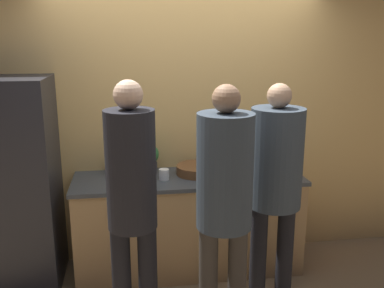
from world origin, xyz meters
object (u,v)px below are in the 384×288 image
Objects in this scene: bottle_clear at (236,161)px; bottle_green at (289,167)px; refrigerator at (14,185)px; utensil_crock at (114,166)px; person_left at (132,198)px; person_right at (275,176)px; fruit_bowl at (197,169)px; potted_plant at (149,158)px; person_center at (224,194)px; cup_white at (164,174)px.

bottle_green is (0.45, -0.15, -0.03)m from bottle_clear.
refrigerator is 7.23× the size of utensil_crock.
bottle_green is at bearing 32.00° from person_left.
bottle_clear is (-0.11, 0.75, -0.10)m from person_right.
person_left is at bearing -120.36° from fruit_bowl.
bottle_clear is (1.10, -0.12, 0.04)m from utensil_crock.
potted_plant is at bearing 168.47° from fruit_bowl.
fruit_bowl is at bearing 170.75° from bottle_green.
fruit_bowl is at bearing -10.40° from utensil_crock.
refrigerator is 1.87m from person_center.
utensil_crock is at bearing 14.53° from refrigerator.
person_center reaches higher than utensil_crock.
bottle_green is at bearing -1.33° from refrigerator.
person_left is 1.17m from utensil_crock.
person_left reaches higher than potted_plant.
person_right is at bearing -38.31° from cup_white.
person_right is 0.70m from bottle_green.
utensil_crock is at bearing 173.75° from bottle_clear.
potted_plant is (-0.79, 0.07, 0.05)m from bottle_clear.
person_left is at bearing -148.00° from bottle_green.
person_center is at bearing -144.29° from person_right.
bottle_clear is (1.93, 0.09, 0.10)m from refrigerator.
refrigerator is 10.14× the size of bottle_green.
bottle_clear is 1.43× the size of bottle_green.
fruit_bowl is at bearing 90.37° from person_center.
utensil_crock reaches higher than bottle_green.
fruit_bowl is (1.56, 0.08, 0.04)m from refrigerator.
potted_plant is (0.17, 1.10, -0.05)m from person_left.
refrigerator reaches higher than utensil_crock.
potted_plant is (1.14, 0.17, 0.14)m from refrigerator.
potted_plant is at bearing 169.96° from bottle_green.
fruit_bowl is 1.39× the size of potted_plant.
potted_plant is at bearing 120.46° from cup_white.
person_right is 18.79× the size of cup_white.
person_right reaches higher than bottle_green.
person_center is 7.18× the size of bottle_clear.
utensil_crock is (-0.75, 1.20, -0.15)m from person_center.
bottle_clear is at bearing 98.29° from person_right.
utensil_crock is (-1.21, 0.87, -0.14)m from person_right.
potted_plant is (0.31, -0.05, 0.08)m from utensil_crock.
person_center reaches higher than cup_white.
bottle_green reaches higher than fruit_bowl.
potted_plant is (-0.12, 0.20, 0.10)m from cup_white.
refrigerator is 1.26m from cup_white.
refrigerator is 1.57m from fruit_bowl.
potted_plant reaches higher than bottle_green.
cup_white is at bearing 141.69° from person_right.
cup_white is (-0.31, -0.11, 0.01)m from fruit_bowl.
refrigerator is 1.36m from person_left.
person_right reaches higher than potted_plant.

